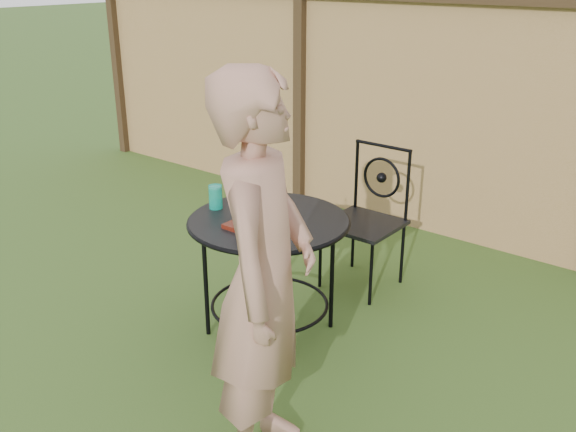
% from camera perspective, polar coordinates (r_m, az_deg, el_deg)
% --- Properties ---
extents(ground, '(60.00, 60.00, 0.00)m').
position_cam_1_polar(ground, '(3.82, -3.50, -11.21)').
color(ground, '#284416').
rests_on(ground, ground).
extents(fence, '(8.00, 0.12, 1.90)m').
position_cam_1_polar(fence, '(5.17, 12.97, 8.55)').
color(fence, tan).
rests_on(fence, ground).
extents(patio_table, '(0.92, 0.92, 0.72)m').
position_cam_1_polar(patio_table, '(3.66, -1.70, -2.26)').
color(patio_table, black).
rests_on(patio_table, ground).
extents(patio_chair, '(0.46, 0.46, 0.95)m').
position_cam_1_polar(patio_chair, '(4.31, 7.11, 0.17)').
color(patio_chair, black).
rests_on(patio_chair, ground).
extents(diner, '(0.65, 0.75, 1.73)m').
position_cam_1_polar(diner, '(2.61, -2.17, -5.79)').
color(diner, '#AA7561').
rests_on(diner, ground).
extents(salad_plate, '(0.27, 0.27, 0.02)m').
position_cam_1_polar(salad_plate, '(3.49, -2.82, -0.79)').
color(salad_plate, '#431009').
rests_on(salad_plate, patio_table).
extents(salad, '(0.21, 0.21, 0.08)m').
position_cam_1_polar(salad, '(3.48, -2.84, 0.00)').
color(salad, '#235614').
rests_on(salad, salad_plate).
extents(fork, '(0.01, 0.01, 0.18)m').
position_cam_1_polar(fork, '(3.42, -2.75, 1.99)').
color(fork, silver).
rests_on(fork, salad).
extents(drinking_glass, '(0.08, 0.08, 0.14)m').
position_cam_1_polar(drinking_glass, '(3.76, -6.45, 1.70)').
color(drinking_glass, '#0D9E83').
rests_on(drinking_glass, patio_table).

